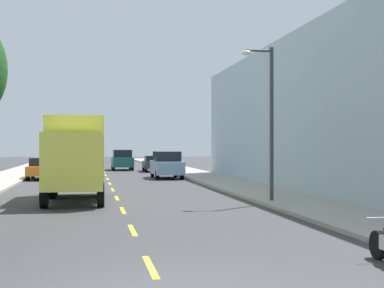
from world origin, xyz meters
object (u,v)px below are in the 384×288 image
Objects in this scene: street_lamp at (268,111)px; parked_sedan_charcoal at (154,163)px; moving_teal_sedan at (122,160)px; parked_sedan_champagne at (57,162)px; parked_suv_sky at (167,165)px; parked_hatchback_navy at (61,160)px; delivery_box_truck at (76,154)px; parked_wagon_orange at (42,168)px.

street_lamp is 29.57m from parked_sedan_charcoal.
parked_sedan_charcoal is 4.68m from moving_teal_sedan.
parked_suv_sky is at bearing -61.73° from parked_sedan_champagne.
street_lamp is at bearing -75.90° from parked_hatchback_navy.
moving_teal_sedan is (-4.14, 33.25, -2.80)m from street_lamp.
street_lamp is at bearing -82.91° from moving_teal_sedan.
parked_wagon_orange is at bearing 99.38° from delivery_box_truck.
moving_teal_sedan is at bearing 99.40° from parked_suv_sky.
parked_sedan_champagne is 0.94× the size of moving_teal_sedan.
delivery_box_truck reaches higher than moving_teal_sedan.
street_lamp reaches higher than parked_suv_sky.
parked_sedan_charcoal is at bearing 76.83° from delivery_box_truck.
street_lamp is 0.86× the size of delivery_box_truck.
parked_hatchback_navy is (-8.48, 21.95, -0.23)m from parked_suv_sky.
street_lamp is at bearing -84.72° from parked_suv_sky.
parked_hatchback_navy is 0.89× the size of parked_sedan_charcoal.
parked_suv_sky is at bearing -91.07° from parked_sedan_charcoal.
delivery_box_truck is 1.59× the size of parked_sedan_charcoal.
street_lamp reaches higher than delivery_box_truck.
street_lamp is 1.37× the size of parked_sedan_charcoal.
moving_teal_sedan is at bearing 97.09° from street_lamp.
street_lamp is 18.97m from parked_suv_sky.
delivery_box_truck reaches higher than parked_wagon_orange.
delivery_box_truck is at bearing -103.17° from parked_sedan_charcoal.
delivery_box_truck is 1.60× the size of parked_sedan_champagne.
parked_sedan_champagne is 15.50m from parked_wagon_orange.
delivery_box_truck reaches higher than parked_sedan_champagne.
delivery_box_truck is 1.50× the size of moving_teal_sedan.
parked_suv_sky reaches higher than parked_wagon_orange.
parked_sedan_champagne is 6.29m from moving_teal_sedan.
parked_hatchback_navy is (0.07, 6.05, 0.01)m from parked_sedan_champagne.
parked_wagon_orange is at bearing 118.63° from street_lamp.
street_lamp is 1.32× the size of parked_wagon_orange.
parked_sedan_champagne is at bearing 94.58° from delivery_box_truck.
parked_wagon_orange is (-10.41, 19.08, -2.98)m from street_lamp.
parked_sedan_champagne is at bearing 167.75° from moving_teal_sedan.
street_lamp reaches higher than parked_sedan_charcoal.
parked_sedan_champagne is (-10.28, 34.58, -3.04)m from street_lamp.
parked_sedan_charcoal is (8.68, -11.26, -0.01)m from parked_hatchback_navy.
parked_hatchback_navy is at bearing 93.74° from delivery_box_truck.
delivery_box_truck reaches higher than parked_hatchback_navy.
street_lamp is at bearing -20.16° from delivery_box_truck.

